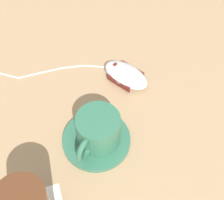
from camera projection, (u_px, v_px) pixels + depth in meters
name	position (u px, v px, depth m)	size (l,w,h in m)	color
ground_plane	(87.00, 148.00, 0.66)	(3.00, 3.00, 0.00)	#9E7F5B
saucer	(96.00, 140.00, 0.66)	(0.13, 0.13, 0.01)	#2D664C
coffee_cup	(98.00, 130.00, 0.63)	(0.09, 0.10, 0.07)	#2D664C
computer_mouse	(126.00, 75.00, 0.74)	(0.11, 0.12, 0.03)	silver
mouse_cable	(22.00, 68.00, 0.77)	(0.36, 0.11, 0.00)	white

